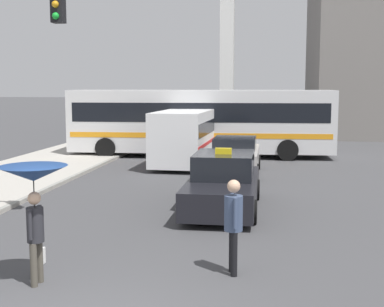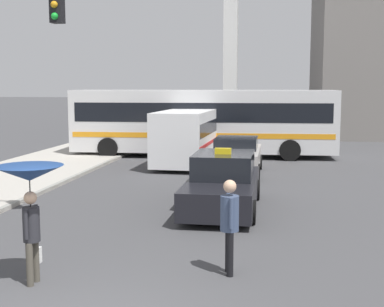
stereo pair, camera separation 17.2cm
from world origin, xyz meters
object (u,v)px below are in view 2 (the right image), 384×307
at_px(taxi, 223,184).
at_px(pedestrian_with_umbrella, 30,186).
at_px(city_bus, 203,120).
at_px(pedestrian_man, 230,218).
at_px(sedan_red, 236,157).
at_px(ambulance_van, 187,135).

relative_size(taxi, pedestrian_with_umbrella, 2.26).
distance_m(city_bus, pedestrian_with_umbrella, 17.09).
bearing_deg(pedestrian_with_umbrella, taxi, -22.15).
bearing_deg(pedestrian_man, sedan_red, 171.18).
xyz_separation_m(city_bus, pedestrian_with_umbrella, (-0.55, -17.08, -0.07)).
bearing_deg(sedan_red, taxi, 90.99).
relative_size(sedan_red, pedestrian_with_umbrella, 2.04).
relative_size(city_bus, pedestrian_with_umbrella, 6.16).
bearing_deg(city_bus, taxi, -172.10).
height_order(taxi, sedan_red, taxi).
height_order(ambulance_van, city_bus, city_bus).
height_order(sedan_red, pedestrian_with_umbrella, pedestrian_with_umbrella).
bearing_deg(city_bus, pedestrian_man, -173.25).
bearing_deg(pedestrian_man, ambulance_van, -179.74).
bearing_deg(city_bus, pedestrian_with_umbrella, 175.36).
height_order(city_bus, pedestrian_with_umbrella, city_bus).
height_order(taxi, pedestrian_man, pedestrian_man).
bearing_deg(ambulance_van, sedan_red, 140.05).
relative_size(sedan_red, city_bus, 0.33).
bearing_deg(taxi, city_bus, -79.30).
height_order(sedan_red, pedestrian_man, pedestrian_man).
distance_m(taxi, city_bus, 11.25).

